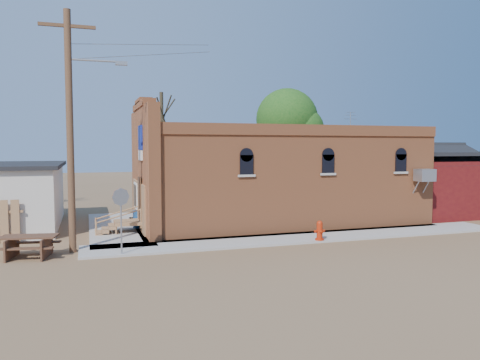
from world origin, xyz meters
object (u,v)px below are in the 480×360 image
object	(u,v)px
brick_bar	(272,178)
fire_hydrant	(320,231)
utility_pole	(71,125)
trash_barrel	(139,219)
stop_sign	(121,203)
picnic_table	(29,243)

from	to	relation	value
brick_bar	fire_hydrant	world-z (taller)	brick_bar
utility_pole	fire_hydrant	distance (m)	10.68
brick_bar	trash_barrel	size ratio (longest dim) A/B	19.76
brick_bar	stop_sign	bearing A→B (deg)	-145.95
fire_hydrant	trash_barrel	world-z (taller)	trash_barrel
picnic_table	brick_bar	bearing A→B (deg)	32.97
stop_sign	trash_barrel	distance (m)	5.79
fire_hydrant	trash_barrel	size ratio (longest dim) A/B	1.00
utility_pole	fire_hydrant	bearing A→B (deg)	-7.07
utility_pole	picnic_table	size ratio (longest dim) A/B	4.21
utility_pole	trash_barrel	bearing A→B (deg)	56.41
stop_sign	utility_pole	bearing A→B (deg)	146.25
stop_sign	trash_barrel	bearing A→B (deg)	79.95
brick_bar	picnic_table	distance (m)	12.39
stop_sign	picnic_table	size ratio (longest dim) A/B	1.13
picnic_table	trash_barrel	bearing A→B (deg)	57.54
trash_barrel	fire_hydrant	bearing A→B (deg)	-38.63
fire_hydrant	brick_bar	bearing A→B (deg)	73.15
picnic_table	fire_hydrant	bearing A→B (deg)	6.35
trash_barrel	picnic_table	size ratio (longest dim) A/B	0.39
brick_bar	trash_barrel	world-z (taller)	brick_bar
trash_barrel	picnic_table	distance (m)	6.43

